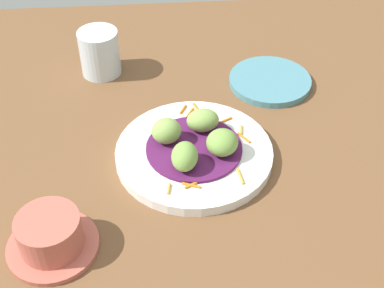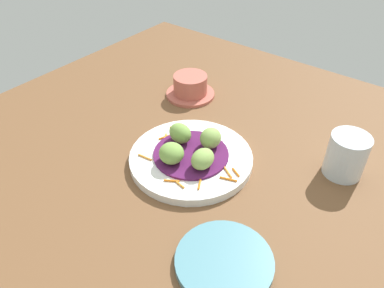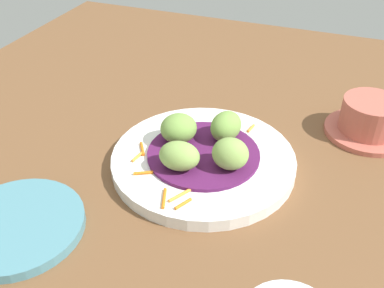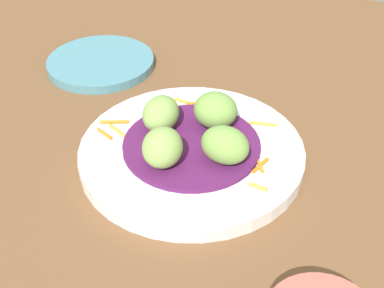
{
  "view_description": "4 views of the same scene",
  "coord_description": "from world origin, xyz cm",
  "px_view_note": "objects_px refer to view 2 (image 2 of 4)",
  "views": [
    {
      "loc": [
        4.32,
        60.78,
        61.21
      ],
      "look_at": [
        -0.69,
        -0.77,
        5.58
      ],
      "focal_mm": 49.69,
      "sensor_mm": 36.0,
      "label": 1
    },
    {
      "loc": [
        -47.63,
        -38.02,
        53.58
      ],
      "look_at": [
        0.5,
        -0.54,
        5.17
      ],
      "focal_mm": 35.38,
      "sensor_mm": 36.0,
      "label": 2
    },
    {
      "loc": [
        14.79,
        -47.33,
        40.28
      ],
      "look_at": [
        -2.97,
        -0.94,
        4.78
      ],
      "focal_mm": 41.42,
      "sensor_mm": 36.0,
      "label": 3
    },
    {
      "loc": [
        41.46,
        12.26,
        39.1
      ],
      "look_at": [
        0.2,
        -1.04,
        5.17
      ],
      "focal_mm": 47.63,
      "sensor_mm": 36.0,
      "label": 4
    }
  ],
  "objects_px": {
    "guac_scoop_back": "(211,138)",
    "water_glass": "(346,155)",
    "guac_scoop_left": "(180,133)",
    "guac_scoop_right": "(203,159)",
    "guac_scoop_center": "(170,153)",
    "side_plate_small": "(224,262)",
    "terracotta_bowl": "(190,87)",
    "main_plate": "(191,158)"
  },
  "relations": [
    {
      "from": "main_plate",
      "to": "terracotta_bowl",
      "type": "height_order",
      "value": "terracotta_bowl"
    },
    {
      "from": "guac_scoop_left",
      "to": "water_glass",
      "type": "distance_m",
      "value": 0.33
    },
    {
      "from": "main_plate",
      "to": "guac_scoop_right",
      "type": "relative_size",
      "value": 4.74
    },
    {
      "from": "terracotta_bowl",
      "to": "side_plate_small",
      "type": "bearing_deg",
      "value": -135.98
    },
    {
      "from": "side_plate_small",
      "to": "guac_scoop_back",
      "type": "bearing_deg",
      "value": 40.5
    },
    {
      "from": "guac_scoop_back",
      "to": "side_plate_small",
      "type": "distance_m",
      "value": 0.27
    },
    {
      "from": "guac_scoop_back",
      "to": "side_plate_small",
      "type": "bearing_deg",
      "value": -139.5
    },
    {
      "from": "main_plate",
      "to": "terracotta_bowl",
      "type": "relative_size",
      "value": 2.01
    },
    {
      "from": "guac_scoop_back",
      "to": "water_glass",
      "type": "bearing_deg",
      "value": -64.01
    },
    {
      "from": "guac_scoop_back",
      "to": "water_glass",
      "type": "distance_m",
      "value": 0.27
    },
    {
      "from": "main_plate",
      "to": "water_glass",
      "type": "bearing_deg",
      "value": -58.25
    },
    {
      "from": "guac_scoop_left",
      "to": "terracotta_bowl",
      "type": "distance_m",
      "value": 0.23
    },
    {
      "from": "guac_scoop_left",
      "to": "guac_scoop_back",
      "type": "height_order",
      "value": "guac_scoop_back"
    },
    {
      "from": "guac_scoop_center",
      "to": "guac_scoop_back",
      "type": "distance_m",
      "value": 0.09
    },
    {
      "from": "guac_scoop_right",
      "to": "side_plate_small",
      "type": "bearing_deg",
      "value": -133.82
    },
    {
      "from": "guac_scoop_center",
      "to": "side_plate_small",
      "type": "xyz_separation_m",
      "value": [
        -0.12,
        -0.21,
        -0.04
      ]
    },
    {
      "from": "guac_scoop_center",
      "to": "water_glass",
      "type": "xyz_separation_m",
      "value": [
        0.2,
        -0.28,
        0.0
      ]
    },
    {
      "from": "guac_scoop_back",
      "to": "water_glass",
      "type": "xyz_separation_m",
      "value": [
        0.12,
        -0.24,
        0.0
      ]
    },
    {
      "from": "guac_scoop_right",
      "to": "guac_scoop_back",
      "type": "height_order",
      "value": "guac_scoop_back"
    },
    {
      "from": "guac_scoop_back",
      "to": "guac_scoop_center",
      "type": "bearing_deg",
      "value": 157.22
    },
    {
      "from": "main_plate",
      "to": "guac_scoop_center",
      "type": "distance_m",
      "value": 0.06
    },
    {
      "from": "main_plate",
      "to": "guac_scoop_back",
      "type": "bearing_deg",
      "value": -22.78
    },
    {
      "from": "guac_scoop_right",
      "to": "guac_scoop_center",
      "type": "bearing_deg",
      "value": 112.22
    },
    {
      "from": "guac_scoop_back",
      "to": "terracotta_bowl",
      "type": "distance_m",
      "value": 0.25
    },
    {
      "from": "terracotta_bowl",
      "to": "guac_scoop_left",
      "type": "bearing_deg",
      "value": -147.3
    },
    {
      "from": "guac_scoop_back",
      "to": "guac_scoop_left",
      "type": "bearing_deg",
      "value": 112.22
    },
    {
      "from": "guac_scoop_left",
      "to": "guac_scoop_right",
      "type": "bearing_deg",
      "value": -112.78
    },
    {
      "from": "guac_scoop_left",
      "to": "side_plate_small",
      "type": "distance_m",
      "value": 0.3
    },
    {
      "from": "terracotta_bowl",
      "to": "water_glass",
      "type": "bearing_deg",
      "value": -96.42
    },
    {
      "from": "main_plate",
      "to": "guac_scoop_back",
      "type": "xyz_separation_m",
      "value": [
        0.04,
        -0.02,
        0.04
      ]
    },
    {
      "from": "main_plate",
      "to": "side_plate_small",
      "type": "height_order",
      "value": "main_plate"
    },
    {
      "from": "guac_scoop_left",
      "to": "side_plate_small",
      "type": "relative_size",
      "value": 0.34
    },
    {
      "from": "guac_scoop_back",
      "to": "side_plate_small",
      "type": "height_order",
      "value": "guac_scoop_back"
    },
    {
      "from": "guac_scoop_left",
      "to": "terracotta_bowl",
      "type": "relative_size",
      "value": 0.42
    },
    {
      "from": "side_plate_small",
      "to": "water_glass",
      "type": "relative_size",
      "value": 1.76
    },
    {
      "from": "water_glass",
      "to": "terracotta_bowl",
      "type": "bearing_deg",
      "value": 83.58
    },
    {
      "from": "water_glass",
      "to": "side_plate_small",
      "type": "bearing_deg",
      "value": 168.35
    },
    {
      "from": "side_plate_small",
      "to": "terracotta_bowl",
      "type": "xyz_separation_m",
      "value": [
        0.37,
        0.36,
        0.02
      ]
    },
    {
      "from": "guac_scoop_left",
      "to": "water_glass",
      "type": "relative_size",
      "value": 0.59
    },
    {
      "from": "guac_scoop_center",
      "to": "water_glass",
      "type": "bearing_deg",
      "value": -53.76
    },
    {
      "from": "guac_scoop_back",
      "to": "water_glass",
      "type": "relative_size",
      "value": 0.54
    },
    {
      "from": "guac_scoop_center",
      "to": "guac_scoop_left",
      "type": "bearing_deg",
      "value": 22.22
    }
  ]
}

